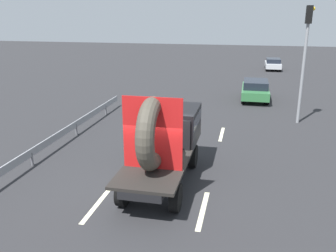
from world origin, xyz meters
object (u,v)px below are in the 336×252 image
object	(u,v)px
traffic_light	(305,49)
oncoming_car	(273,64)
distant_sedan	(255,89)
flatbed_truck	(166,134)

from	to	relation	value
traffic_light	oncoming_car	distance (m)	20.34
distant_sedan	oncoming_car	distance (m)	14.98
flatbed_truck	traffic_light	bearing A→B (deg)	56.05
distant_sedan	flatbed_truck	bearing A→B (deg)	-103.83
flatbed_truck	traffic_light	distance (m)	10.35
distant_sedan	traffic_light	world-z (taller)	traffic_light
traffic_light	distant_sedan	bearing A→B (deg)	113.70
flatbed_truck	oncoming_car	xyz separation A→B (m)	(5.32, 28.41, -1.00)
traffic_light	oncoming_car	size ratio (longest dim) A/B	1.69
flatbed_truck	distant_sedan	size ratio (longest dim) A/B	1.33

